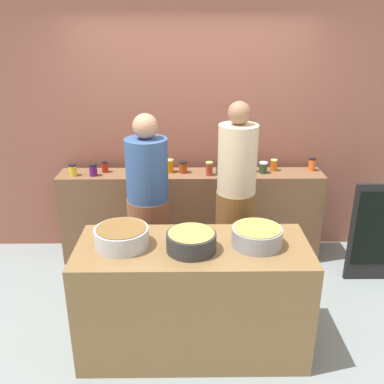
{
  "coord_description": "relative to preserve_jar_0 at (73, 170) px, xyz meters",
  "views": [
    {
      "loc": [
        -0.04,
        -3.03,
        2.39
      ],
      "look_at": [
        0.0,
        0.35,
        1.05
      ],
      "focal_mm": 40.03,
      "sensor_mm": 36.0,
      "label": 1
    }
  ],
  "objects": [
    {
      "name": "cook_in_cap",
      "position": [
        1.58,
        -0.53,
        -0.2
      ],
      "size": [
        0.36,
        0.36,
        1.79
      ],
      "color": "brown",
      "rests_on": "ground"
    },
    {
      "name": "prep_table",
      "position": [
        1.18,
        -1.33,
        -0.58
      ],
      "size": [
        1.7,
        0.7,
        0.89
      ],
      "primitive_type": "cube",
      "color": "brown",
      "rests_on": "ground"
    },
    {
      "name": "preserve_jar_1",
      "position": [
        0.2,
        -0.0,
        0.0
      ],
      "size": [
        0.08,
        0.08,
        0.12
      ],
      "color": "#51145F",
      "rests_on": "display_shelf"
    },
    {
      "name": "cooking_pot_right",
      "position": [
        1.64,
        -1.33,
        -0.06
      ],
      "size": [
        0.36,
        0.36,
        0.14
      ],
      "color": "gray",
      "rests_on": "prep_table"
    },
    {
      "name": "preserve_jar_12",
      "position": [
        2.44,
        0.13,
        0.01
      ],
      "size": [
        0.07,
        0.07,
        0.13
      ],
      "color": "orange",
      "rests_on": "display_shelf"
    },
    {
      "name": "preserve_jar_8",
      "position": [
        1.68,
        0.05,
        -0.01
      ],
      "size": [
        0.07,
        0.07,
        0.1
      ],
      "color": "#994A0E",
      "rests_on": "display_shelf"
    },
    {
      "name": "preserve_jar_9",
      "position": [
        1.8,
        0.1,
        0.01
      ],
      "size": [
        0.07,
        0.07,
        0.14
      ],
      "color": "#49114F",
      "rests_on": "display_shelf"
    },
    {
      "name": "preserve_jar_6",
      "position": [
        1.36,
        0.0,
        0.01
      ],
      "size": [
        0.07,
        0.07,
        0.14
      ],
      "color": "#A33624",
      "rests_on": "display_shelf"
    },
    {
      "name": "preserve_jar_3",
      "position": [
        0.64,
        0.02,
        -0.01
      ],
      "size": [
        0.09,
        0.09,
        0.1
      ],
      "color": "olive",
      "rests_on": "display_shelf"
    },
    {
      "name": "cooking_pot_center",
      "position": [
        1.17,
        -1.4,
        -0.06
      ],
      "size": [
        0.35,
        0.35,
        0.14
      ],
      "color": "#2D2D2D",
      "rests_on": "prep_table"
    },
    {
      "name": "storefront_wall",
      "position": [
        1.18,
        0.42,
        0.48
      ],
      "size": [
        4.8,
        0.12,
        3.0
      ],
      "primitive_type": "cube",
      "color": "#945747",
      "rests_on": "ground"
    },
    {
      "name": "preserve_jar_4",
      "position": [
        0.96,
        0.1,
        0.01
      ],
      "size": [
        0.09,
        0.09,
        0.13
      ],
      "color": "orange",
      "rests_on": "display_shelf"
    },
    {
      "name": "cooking_pot_left",
      "position": [
        0.67,
        -1.33,
        -0.06
      ],
      "size": [
        0.39,
        0.39,
        0.14
      ],
      "color": "#B7B7BC",
      "rests_on": "prep_table"
    },
    {
      "name": "display_shelf",
      "position": [
        1.18,
        0.07,
        -0.54
      ],
      "size": [
        2.7,
        0.36,
        0.96
      ],
      "primitive_type": "cube",
      "color": "brown",
      "rests_on": "ground"
    },
    {
      "name": "preserve_jar_2",
      "position": [
        0.3,
        0.11,
        -0.0
      ],
      "size": [
        0.07,
        0.07,
        0.11
      ],
      "color": "#A32110",
      "rests_on": "display_shelf"
    },
    {
      "name": "preserve_jar_7",
      "position": [
        1.48,
        0.06,
        -0.01
      ],
      "size": [
        0.09,
        0.09,
        0.11
      ],
      "color": "#225429",
      "rests_on": "display_shelf"
    },
    {
      "name": "preserve_jar_5",
      "position": [
        1.1,
        0.08,
        0.0
      ],
      "size": [
        0.09,
        0.09,
        0.12
      ],
      "color": "#973812",
      "rests_on": "display_shelf"
    },
    {
      "name": "preserve_jar_11",
      "position": [
        2.04,
        0.14,
        0.0
      ],
      "size": [
        0.07,
        0.07,
        0.12
      ],
      "color": "#D25C15",
      "rests_on": "display_shelf"
    },
    {
      "name": "cook_with_tongs",
      "position": [
        0.79,
        -0.5,
        -0.26
      ],
      "size": [
        0.39,
        0.39,
        1.69
      ],
      "color": "brown",
      "rests_on": "ground"
    },
    {
      "name": "preserve_jar_0",
      "position": [
        0.0,
        0.0,
        0.0
      ],
      "size": [
        0.08,
        0.08,
        0.12
      ],
      "color": "gold",
      "rests_on": "display_shelf"
    },
    {
      "name": "ground",
      "position": [
        1.18,
        -1.03,
        -1.02
      ],
      "size": [
        12.0,
        12.0,
        0.0
      ],
      "primitive_type": "plane",
      "color": "gray"
    },
    {
      "name": "preserve_jar_10",
      "position": [
        1.92,
        0.06,
        -0.0
      ],
      "size": [
        0.09,
        0.09,
        0.11
      ],
      "color": "#294321",
      "rests_on": "display_shelf"
    },
    {
      "name": "chalkboard_sign",
      "position": [
        2.97,
        -0.41,
        -0.51
      ],
      "size": [
        0.52,
        0.05,
        1.01
      ],
      "color": "black",
      "rests_on": "ground"
    }
  ]
}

